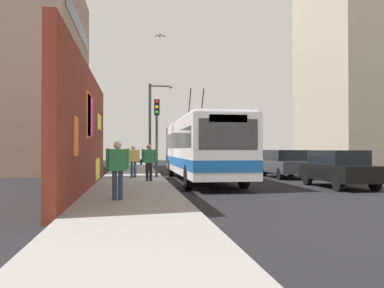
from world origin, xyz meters
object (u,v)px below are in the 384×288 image
object	(u,v)px
parked_car_silver	(255,160)
street_lamp	(153,120)
parked_car_black	(338,168)
pedestrian_near_wall	(118,165)
city_bus	(201,147)
pedestrian_at_curb	(149,160)
parked_car_dark_gray	(286,163)
traffic_light	(157,125)
pedestrian_midblock	(133,159)

from	to	relation	value
parked_car_silver	street_lamp	xyz separation A→B (m)	(0.00, 7.25, 2.78)
parked_car_black	pedestrian_near_wall	distance (m)	9.89
city_bus	pedestrian_at_curb	bearing A→B (deg)	115.18
parked_car_dark_gray	parked_car_black	bearing A→B (deg)	180.00
traffic_light	city_bus	bearing A→B (deg)	-122.28
street_lamp	parked_car_black	bearing A→B (deg)	-148.30
parked_car_black	parked_car_silver	bearing A→B (deg)	0.00
city_bus	parked_car_black	size ratio (longest dim) A/B	2.82
city_bus	parked_car_silver	bearing A→B (deg)	-34.22
street_lamp	city_bus	bearing A→B (deg)	-164.98
parked_car_dark_gray	parked_car_silver	xyz separation A→B (m)	(5.82, 0.00, -0.00)
pedestrian_midblock	pedestrian_near_wall	distance (m)	9.25
pedestrian_midblock	parked_car_dark_gray	bearing A→B (deg)	-85.39
city_bus	parked_car_dark_gray	bearing A→B (deg)	-70.61
parked_car_black	parked_car_silver	xyz separation A→B (m)	(11.74, 0.00, 0.00)
pedestrian_at_curb	pedestrian_near_wall	bearing A→B (deg)	170.37
pedestrian_midblock	city_bus	bearing A→B (deg)	-108.67
city_bus	parked_car_silver	world-z (taller)	city_bus
pedestrian_midblock	street_lamp	xyz separation A→B (m)	(6.51, -1.32, 2.49)
parked_car_black	street_lamp	xyz separation A→B (m)	(11.74, 7.25, 2.78)
parked_car_dark_gray	street_lamp	distance (m)	9.71
pedestrian_near_wall	street_lamp	distance (m)	16.04
pedestrian_near_wall	traffic_light	distance (m)	9.77
pedestrian_midblock	pedestrian_at_curb	world-z (taller)	pedestrian_at_curb
parked_car_dark_gray	street_lamp	size ratio (longest dim) A/B	0.69
city_bus	traffic_light	xyz separation A→B (m)	(1.36, 2.15, 1.21)
pedestrian_midblock	traffic_light	distance (m)	2.20
pedestrian_near_wall	traffic_light	bearing A→B (deg)	-10.07
pedestrian_near_wall	parked_car_silver	bearing A→B (deg)	-29.83
city_bus	pedestrian_at_curb	distance (m)	3.01
city_bus	pedestrian_midblock	size ratio (longest dim) A/B	7.18
street_lamp	pedestrian_at_curb	bearing A→B (deg)	176.04
parked_car_black	parked_car_silver	size ratio (longest dim) A/B	0.94
pedestrian_near_wall	traffic_light	size ratio (longest dim) A/B	0.41
parked_car_black	pedestrian_midblock	distance (m)	10.05
city_bus	traffic_light	size ratio (longest dim) A/B	2.87
parked_car_black	parked_car_dark_gray	distance (m)	5.92
parked_car_dark_gray	pedestrian_at_curb	size ratio (longest dim) A/B	2.46
parked_car_black	pedestrian_midblock	xyz separation A→B (m)	(5.23, 8.57, 0.29)
city_bus	pedestrian_at_curb	world-z (taller)	city_bus
traffic_light	street_lamp	distance (m)	6.33
parked_car_silver	pedestrian_midblock	size ratio (longest dim) A/B	2.72
city_bus	parked_car_dark_gray	size ratio (longest dim) A/B	2.86
traffic_light	pedestrian_midblock	bearing A→B (deg)	100.13
pedestrian_near_wall	pedestrian_at_curb	bearing A→B (deg)	-9.63
pedestrian_midblock	pedestrian_near_wall	size ratio (longest dim) A/B	0.97
parked_car_black	street_lamp	size ratio (longest dim) A/B	0.71
city_bus	pedestrian_midblock	bearing A→B (deg)	71.33
pedestrian_at_curb	city_bus	bearing A→B (deg)	-64.82
parked_car_silver	pedestrian_near_wall	size ratio (longest dim) A/B	2.64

